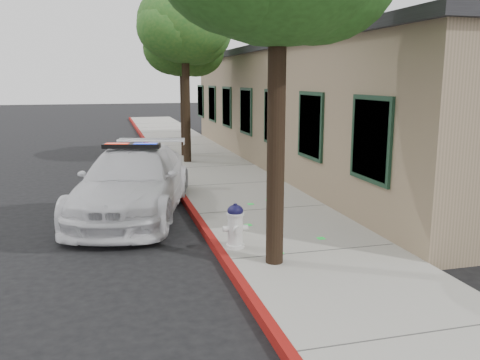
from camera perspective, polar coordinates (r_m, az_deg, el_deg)
name	(u,v)px	position (r m, az deg, el deg)	size (l,w,h in m)	color
ground	(224,268)	(8.51, -1.87, -9.96)	(120.00, 120.00, 0.00)	black
sidewalk	(262,212)	(11.64, 2.47, -3.68)	(3.20, 60.00, 0.15)	gray
red_curb	(196,217)	(11.29, -5.03, -4.17)	(0.14, 60.00, 0.16)	maroon
clapboard_building	(347,106)	(18.77, 12.04, 8.15)	(7.30, 20.89, 4.24)	#8E795D
police_car	(133,182)	(11.81, -12.02, -0.21)	(3.48, 5.72, 1.67)	white
fire_hydrant	(235,226)	(8.93, -0.53, -5.19)	(0.45, 0.39, 0.80)	silver
street_tree_mid	(185,27)	(18.34, -6.26, 16.85)	(3.39, 3.32, 6.26)	black
street_tree_far	(183,47)	(19.79, -6.44, 14.75)	(3.13, 2.91, 5.51)	black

